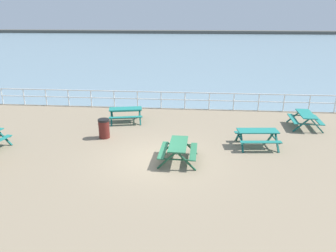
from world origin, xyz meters
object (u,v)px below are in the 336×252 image
picnic_table_mid_centre (126,112)px  picnic_table_far_left (178,148)px  picnic_table_near_right (257,134)px  litter_bin (104,128)px  picnic_table_near_left (306,117)px

picnic_table_mid_centre → picnic_table_far_left: (3.25, -4.88, 0.00)m
picnic_table_near_right → litter_bin: 7.25m
picnic_table_near_left → litter_bin: bearing=106.5°
picnic_table_near_left → picnic_table_mid_centre: size_ratio=0.90×
picnic_table_mid_centre → litter_bin: bearing=-113.5°
picnic_table_near_left → picnic_table_far_left: bearing=129.5°
picnic_table_near_left → picnic_table_mid_centre: (-9.71, 0.08, 0.00)m
picnic_table_mid_centre → litter_bin: (-0.51, -2.57, -0.10)m
picnic_table_near_left → picnic_table_near_right: same height
picnic_table_mid_centre → picnic_table_far_left: same height
picnic_table_near_left → litter_bin: size_ratio=1.97×
picnic_table_near_right → picnic_table_far_left: same height
litter_bin → picnic_table_near_right: bearing=-3.3°
picnic_table_near_left → litter_bin: (-10.22, -2.49, -0.10)m
picnic_table_near_right → picnic_table_mid_centre: bearing=150.4°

